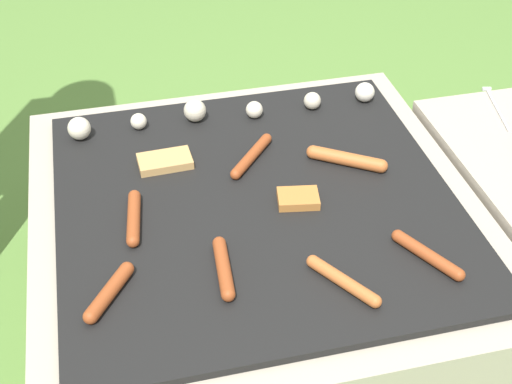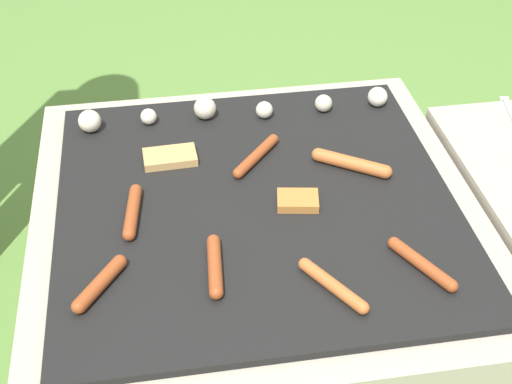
{
  "view_description": "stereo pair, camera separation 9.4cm",
  "coord_description": "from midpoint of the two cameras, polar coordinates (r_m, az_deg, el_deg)",
  "views": [
    {
      "loc": [
        -0.28,
        -1.19,
        1.41
      ],
      "look_at": [
        0.0,
        0.0,
        0.43
      ],
      "focal_mm": 50.0,
      "sensor_mm": 36.0,
      "label": 1
    },
    {
      "loc": [
        -0.19,
        -1.21,
        1.41
      ],
      "look_at": [
        0.0,
        0.0,
        0.43
      ],
      "focal_mm": 50.0,
      "sensor_mm": 36.0,
      "label": 2
    }
  ],
  "objects": [
    {
      "name": "sausage_back_right",
      "position": [
        1.38,
        5.04,
        -7.14
      ],
      "size": [
        0.11,
        0.15,
        0.03
      ],
      "color": "#B7602D",
      "rests_on": "grill"
    },
    {
      "name": "bread_slice_right",
      "position": [
        1.7,
        -8.87,
        2.41
      ],
      "size": [
        0.13,
        0.08,
        0.02
      ],
      "color": "tan",
      "rests_on": "grill"
    },
    {
      "name": "grill",
      "position": [
        1.72,
        -1.57,
        -5.88
      ],
      "size": [
        0.99,
        0.99,
        0.41
      ],
      "color": "#A89E8C",
      "rests_on": "ground_plane"
    },
    {
      "name": "sausage_mid_right",
      "position": [
        1.4,
        -13.57,
        -7.83
      ],
      "size": [
        0.1,
        0.14,
        0.03
      ],
      "color": "#93421E",
      "rests_on": "grill"
    },
    {
      "name": "sausage_back_center",
      "position": [
        1.41,
        -4.53,
        -6.13
      ],
      "size": [
        0.04,
        0.17,
        0.03
      ],
      "color": "#93421E",
      "rests_on": "grill"
    },
    {
      "name": "fork_utensil",
      "position": [
        1.98,
        17.36,
        6.55
      ],
      "size": [
        0.06,
        0.21,
        0.01
      ],
      "color": "silver",
      "rests_on": "side_ledge"
    },
    {
      "name": "bread_slice_left",
      "position": [
        1.57,
        1.69,
        -0.57
      ],
      "size": [
        0.1,
        0.08,
        0.02
      ],
      "color": "#B27033",
      "rests_on": "grill"
    },
    {
      "name": "sausage_front_center",
      "position": [
        1.46,
        11.76,
        -4.99
      ],
      "size": [
        0.1,
        0.16,
        0.03
      ],
      "color": "#93421E",
      "rests_on": "grill"
    },
    {
      "name": "ground_plane",
      "position": [
        1.87,
        -1.46,
        -10.27
      ],
      "size": [
        14.0,
        14.0,
        0.0
      ],
      "primitive_type": "plane",
      "color": "#567F38"
    },
    {
      "name": "sausage_front_left",
      "position": [
        1.68,
        5.68,
        2.62
      ],
      "size": [
        0.17,
        0.12,
        0.03
      ],
      "color": "#B7602D",
      "rests_on": "grill"
    },
    {
      "name": "sausage_front_right",
      "position": [
        1.54,
        -11.48,
        -2.08
      ],
      "size": [
        0.05,
        0.17,
        0.03
      ],
      "color": "#93421E",
      "rests_on": "grill"
    },
    {
      "name": "sausage_mid_left",
      "position": [
        1.69,
        -1.95,
        2.88
      ],
      "size": [
        0.13,
        0.15,
        0.03
      ],
      "color": "#93421E",
      "rests_on": "grill"
    },
    {
      "name": "mushroom_row",
      "position": [
        1.83,
        -4.65,
        6.46
      ],
      "size": [
        0.8,
        0.07,
        0.06
      ],
      "color": "beige",
      "rests_on": "grill"
    }
  ]
}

